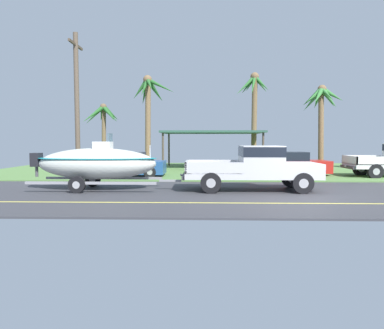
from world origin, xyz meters
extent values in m
cube|color=#38383D|center=(0.00, 0.00, -0.03)|extent=(36.00, 8.00, 0.06)
cube|color=#567F42|center=(0.00, 11.00, 0.00)|extent=(36.00, 14.00, 0.11)
cube|color=#DBCC4C|center=(0.00, -1.80, 0.00)|extent=(34.20, 0.12, 0.01)
cube|color=silver|center=(-1.84, 1.15, 0.63)|extent=(5.31, 1.91, 0.22)
cube|color=silver|center=(0.07, 1.15, 0.93)|extent=(1.49, 1.91, 0.38)
cube|color=silver|center=(-1.47, 1.15, 1.27)|extent=(1.59, 1.91, 1.07)
cube|color=black|center=(-1.47, 1.15, 1.58)|extent=(1.61, 1.93, 0.38)
cube|color=gray|center=(-3.38, 1.15, 0.76)|extent=(2.23, 1.91, 0.04)
cube|color=silver|center=(-3.38, 2.07, 0.96)|extent=(2.23, 0.08, 0.45)
cube|color=silver|center=(-3.38, 0.23, 0.96)|extent=(2.23, 0.08, 0.45)
cube|color=silver|center=(-4.46, 1.15, 0.96)|extent=(0.08, 1.91, 0.45)
cube|color=#333338|center=(-4.56, 1.15, 0.57)|extent=(0.12, 1.72, 0.16)
sphere|color=#B2B2B7|center=(-4.68, 1.15, 0.62)|extent=(0.10, 0.10, 0.10)
cylinder|color=black|center=(-0.01, 1.99, 0.40)|extent=(0.80, 0.28, 0.80)
cylinder|color=#9E9EA3|center=(-0.01, 1.99, 0.40)|extent=(0.36, 0.29, 0.36)
cylinder|color=black|center=(-0.01, 0.31, 0.40)|extent=(0.80, 0.28, 0.80)
cylinder|color=#9E9EA3|center=(-0.01, 0.31, 0.40)|extent=(0.36, 0.29, 0.36)
cylinder|color=black|center=(-3.50, 1.99, 0.40)|extent=(0.80, 0.28, 0.80)
cylinder|color=#9E9EA3|center=(-3.50, 1.99, 0.40)|extent=(0.36, 0.29, 0.36)
cylinder|color=black|center=(-3.50, 0.31, 0.40)|extent=(0.80, 0.28, 0.80)
cylinder|color=#9E9EA3|center=(-3.50, 0.31, 0.40)|extent=(0.36, 0.29, 0.36)
cube|color=gray|center=(-5.13, 1.15, 0.38)|extent=(0.90, 0.10, 0.08)
cube|color=gray|center=(-8.13, 2.06, 0.38)|extent=(5.10, 0.12, 0.10)
cube|color=gray|center=(-8.13, 0.25, 0.38)|extent=(5.10, 0.12, 0.10)
cylinder|color=black|center=(-8.64, 2.12, 0.32)|extent=(0.64, 0.22, 0.64)
cylinder|color=#9E9EA3|center=(-8.64, 2.12, 0.32)|extent=(0.29, 0.23, 0.29)
cylinder|color=black|center=(-8.64, 0.19, 0.32)|extent=(0.64, 0.22, 0.64)
cylinder|color=#9E9EA3|center=(-8.64, 0.19, 0.32)|extent=(0.29, 0.23, 0.29)
ellipsoid|color=silver|center=(-8.13, 1.15, 1.07)|extent=(4.83, 1.80, 1.28)
ellipsoid|color=teal|center=(-8.13, 1.15, 1.29)|extent=(4.93, 1.84, 0.12)
cube|color=silver|center=(-7.89, 1.15, 1.65)|extent=(0.70, 0.60, 0.65)
cube|color=slate|center=(-7.59, 1.15, 2.13)|extent=(0.06, 0.56, 0.36)
cube|color=black|center=(-10.67, 1.15, 1.23)|extent=(0.36, 0.44, 0.56)
cylinder|color=#4C4C51|center=(-10.67, 1.15, 0.88)|extent=(0.12, 0.12, 0.70)
cylinder|color=silver|center=(-5.96, 1.15, 1.58)|extent=(0.04, 0.04, 0.50)
cube|color=#9D9D9D|center=(5.40, 6.39, 0.76)|extent=(2.29, 1.92, 0.04)
cube|color=silver|center=(5.40, 7.30, 0.96)|extent=(2.29, 0.08, 0.45)
cube|color=silver|center=(5.40, 5.47, 0.96)|extent=(2.29, 0.08, 0.45)
cube|color=silver|center=(4.30, 6.39, 0.96)|extent=(0.08, 1.92, 0.45)
cube|color=#333338|center=(4.20, 6.39, 0.57)|extent=(0.12, 1.72, 0.16)
sphere|color=#B2B2B7|center=(4.08, 6.39, 0.62)|extent=(0.10, 0.10, 0.10)
cylinder|color=black|center=(5.29, 7.23, 0.40)|extent=(0.80, 0.28, 0.80)
cylinder|color=#9E9EA3|center=(5.29, 7.23, 0.40)|extent=(0.36, 0.29, 0.36)
cylinder|color=black|center=(5.29, 5.54, 0.40)|extent=(0.80, 0.28, 0.80)
cylinder|color=#9E9EA3|center=(5.29, 5.54, 0.40)|extent=(0.36, 0.29, 0.36)
cube|color=#B21E19|center=(1.07, 7.33, 0.53)|extent=(4.72, 1.87, 0.70)
cube|color=black|center=(0.84, 7.33, 1.13)|extent=(2.64, 1.72, 0.50)
cylinder|color=black|center=(2.68, 8.18, 0.33)|extent=(0.66, 0.22, 0.66)
cylinder|color=#9E9EA3|center=(2.68, 8.18, 0.33)|extent=(0.30, 0.23, 0.30)
cylinder|color=black|center=(2.68, 6.48, 0.33)|extent=(0.66, 0.22, 0.66)
cylinder|color=#9E9EA3|center=(2.68, 6.48, 0.33)|extent=(0.30, 0.23, 0.30)
cylinder|color=black|center=(-0.53, 8.18, 0.33)|extent=(0.66, 0.22, 0.66)
cylinder|color=#9E9EA3|center=(-0.53, 8.18, 0.33)|extent=(0.30, 0.23, 0.30)
cylinder|color=black|center=(-0.53, 6.48, 0.33)|extent=(0.66, 0.22, 0.66)
cylinder|color=#9E9EA3|center=(-0.53, 6.48, 0.33)|extent=(0.30, 0.23, 0.30)
cube|color=#234C89|center=(-8.14, 6.39, 0.53)|extent=(4.42, 1.85, 0.70)
cube|color=black|center=(-8.36, 6.39, 1.13)|extent=(2.48, 1.70, 0.50)
cylinder|color=black|center=(-6.64, 7.23, 0.33)|extent=(0.66, 0.22, 0.66)
cylinder|color=#9E9EA3|center=(-6.64, 7.23, 0.33)|extent=(0.30, 0.23, 0.30)
cylinder|color=black|center=(-6.64, 5.56, 0.33)|extent=(0.66, 0.22, 0.66)
cylinder|color=#9E9EA3|center=(-6.64, 5.56, 0.33)|extent=(0.30, 0.23, 0.30)
cylinder|color=black|center=(-9.65, 7.23, 0.33)|extent=(0.66, 0.22, 0.66)
cylinder|color=#9E9EA3|center=(-9.65, 7.23, 0.33)|extent=(0.30, 0.23, 0.30)
cylinder|color=black|center=(-9.65, 5.56, 0.33)|extent=(0.66, 0.22, 0.66)
cylinder|color=#9E9EA3|center=(-9.65, 5.56, 0.33)|extent=(0.30, 0.23, 0.30)
cylinder|color=#4C4238|center=(0.24, 14.52, 1.29)|extent=(0.14, 0.14, 2.58)
cylinder|color=#4C4238|center=(0.24, 10.35, 1.29)|extent=(0.14, 0.14, 2.58)
cylinder|color=#4C4238|center=(-6.48, 14.52, 1.29)|extent=(0.14, 0.14, 2.58)
cylinder|color=#4C4238|center=(-6.48, 10.35, 1.29)|extent=(0.14, 0.14, 2.58)
cube|color=#2D5647|center=(-3.12, 12.43, 2.65)|extent=(7.22, 4.68, 0.14)
cylinder|color=brown|center=(0.05, 13.20, 3.39)|extent=(0.39, 0.61, 6.78)
cone|color=#2D6B2D|center=(0.51, 13.22, 6.20)|extent=(1.18, 0.37, 1.34)
cone|color=#2D6B2D|center=(0.53, 13.69, 6.35)|extent=(1.40, 1.41, 1.18)
cone|color=#2D6B2D|center=(-0.16, 14.06, 6.36)|extent=(0.75, 1.92, 1.11)
cone|color=#2D6B2D|center=(-0.40, 13.37, 6.19)|extent=(1.28, 0.77, 1.41)
cone|color=#2D6B2D|center=(-0.67, 12.82, 6.07)|extent=(1.75, 1.13, 1.65)
cone|color=#2D6B2D|center=(-0.15, 12.50, 6.05)|extent=(0.73, 1.67, 1.66)
cone|color=#2D6B2D|center=(0.48, 12.74, 6.20)|extent=(1.26, 1.30, 1.39)
sphere|color=brown|center=(0.05, 13.20, 6.78)|extent=(0.63, 0.63, 0.63)
cylinder|color=brown|center=(-7.46, 10.17, 3.03)|extent=(0.36, 0.75, 6.07)
cone|color=#286028|center=(-6.58, 10.09, 5.63)|extent=(1.92, 0.47, 1.14)
cone|color=#286028|center=(-7.03, 10.82, 5.42)|extent=(1.35, 1.76, 1.62)
cone|color=#286028|center=(-7.72, 10.70, 5.31)|extent=(0.99, 1.49, 1.74)
cone|color=#286028|center=(-7.95, 10.24, 5.44)|extent=(1.31, 0.55, 1.47)
cone|color=#286028|center=(-7.60, 9.77, 5.48)|extent=(0.68, 1.15, 1.35)
cone|color=#286028|center=(-7.21, 9.47, 5.64)|extent=(0.82, 1.65, 1.12)
sphere|color=brown|center=(-7.46, 10.17, 6.06)|extent=(0.58, 0.58, 0.58)
cylinder|color=brown|center=(3.78, 9.59, 2.65)|extent=(0.34, 0.64, 5.32)
cone|color=#387A38|center=(4.48, 9.65, 4.94)|extent=(1.60, 0.53, 1.07)
cone|color=#387A38|center=(4.42, 10.23, 4.81)|extent=(1.62, 1.61, 1.28)
cone|color=#387A38|center=(3.80, 10.36, 4.78)|extent=(0.46, 1.78, 1.40)
cone|color=#387A38|center=(3.41, 10.38, 4.87)|extent=(1.18, 1.90, 1.23)
cone|color=#387A38|center=(3.30, 9.87, 4.65)|extent=(1.38, 1.01, 1.55)
cone|color=#387A38|center=(3.25, 9.37, 4.88)|extent=(1.42, 0.88, 1.16)
cone|color=#387A38|center=(3.39, 9.04, 4.82)|extent=(1.25, 1.54, 1.31)
cone|color=#387A38|center=(3.87, 8.84, 4.87)|extent=(0.48, 1.69, 1.12)
cone|color=#387A38|center=(4.16, 9.34, 4.70)|extent=(1.21, 1.00, 1.44)
sphere|color=brown|center=(3.78, 9.59, 5.30)|extent=(0.54, 0.54, 0.54)
cylinder|color=brown|center=(-11.56, 14.08, 2.34)|extent=(0.32, 0.62, 4.69)
cone|color=#286028|center=(-11.03, 14.06, 4.10)|extent=(1.38, 0.46, 1.44)
cone|color=#286028|center=(-11.13, 14.70, 4.20)|extent=(1.32, 1.65, 1.30)
cone|color=#286028|center=(-11.80, 14.54, 4.16)|extent=(1.01, 1.39, 1.34)
cone|color=#286028|center=(-12.32, 14.22, 4.02)|extent=(1.76, 0.61, 1.54)
cone|color=#286028|center=(-12.15, 13.40, 4.05)|extent=(1.56, 1.73, 1.54)
cone|color=#286028|center=(-10.95, 13.38, 4.10)|extent=(1.56, 1.72, 1.41)
sphere|color=brown|center=(-11.56, 14.08, 4.68)|extent=(0.52, 0.52, 0.52)
cylinder|color=brown|center=(-10.20, 4.65, 3.72)|extent=(0.24, 0.24, 7.43)
cube|color=brown|center=(-10.20, 4.65, 6.83)|extent=(0.10, 1.80, 0.12)
camera|label=1|loc=(-3.83, -12.83, 1.98)|focal=32.27mm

